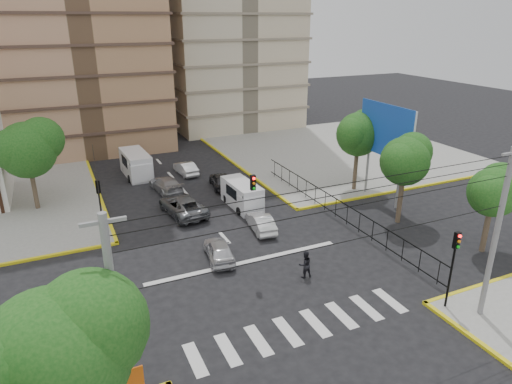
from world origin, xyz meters
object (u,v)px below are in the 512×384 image
van_left_lane (137,165)px  car_white_front_right (261,222)px  traffic_light_se (454,257)px  traffic_light_nw (100,201)px  pedestrian_crosswalk (305,264)px  van_right_lane (243,196)px  car_silver_front_left (219,250)px

van_left_lane → car_white_front_right: 16.96m
traffic_light_se → traffic_light_nw: 22.06m
car_white_front_right → pedestrian_crosswalk: bearing=94.4°
van_right_lane → car_silver_front_left: (-4.73, -7.19, -0.36)m
van_right_lane → car_silver_front_left: bearing=-126.0°
van_right_lane → van_left_lane: (-6.40, 11.45, 0.14)m
van_right_lane → traffic_light_se: bearing=-78.2°
car_white_front_right → pedestrian_crosswalk: 6.92m
traffic_light_se → pedestrian_crosswalk: traffic_light_se is taller
van_right_lane → van_left_lane: bearing=116.5°
traffic_light_se → traffic_light_nw: bearing=135.0°
car_silver_front_left → pedestrian_crosswalk: 5.72m
traffic_light_se → car_white_front_right: 13.94m
traffic_light_se → car_white_front_right: traffic_light_se is taller
traffic_light_nw → car_white_front_right: size_ratio=1.16×
van_right_lane → car_white_front_right: van_right_lane is taller
traffic_light_se → traffic_light_nw: size_ratio=1.00×
van_right_lane → pedestrian_crosswalk: bearing=-96.7°
car_silver_front_left → car_white_front_right: 5.07m
van_left_lane → pedestrian_crosswalk: van_left_lane is taller
traffic_light_se → van_left_lane: bearing=110.7°
traffic_light_nw → van_left_lane: traffic_light_nw is taller
traffic_light_nw → van_right_lane: 11.45m
traffic_light_se → van_left_lane: traffic_light_se is taller
van_right_lane → car_silver_front_left: 8.61m
traffic_light_se → traffic_light_nw: same height
car_white_front_right → car_silver_front_left: bearing=40.0°
traffic_light_nw → van_right_lane: traffic_light_nw is taller
traffic_light_nw → car_white_front_right: (10.66, -2.80, -2.49)m
traffic_light_nw → van_left_lane: 14.06m
traffic_light_nw → pedestrian_crosswalk: bearing=-43.2°
traffic_light_nw → van_right_lane: bearing=8.3°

